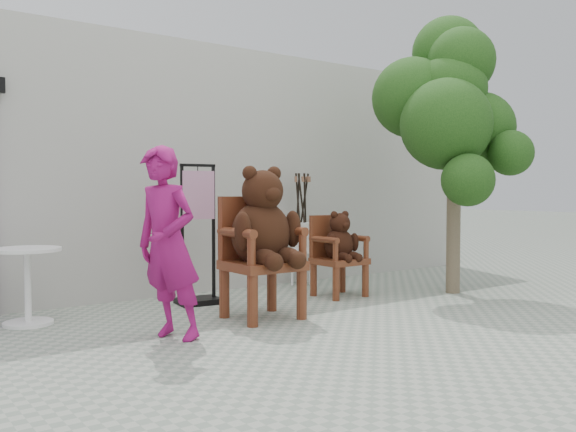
% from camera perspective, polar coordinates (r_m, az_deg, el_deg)
% --- Properties ---
extents(ground_plane, '(60.00, 60.00, 0.00)m').
position_cam_1_polar(ground_plane, '(5.44, 6.45, -10.66)').
color(ground_plane, gray).
rests_on(ground_plane, ground).
extents(back_wall, '(9.00, 1.00, 3.00)m').
position_cam_1_polar(back_wall, '(7.87, -9.01, 4.34)').
color(back_wall, '#A9A79E').
rests_on(back_wall, ground).
extents(chair_big, '(0.71, 0.77, 1.46)m').
position_cam_1_polar(chair_big, '(5.84, -2.45, -1.58)').
color(chair_big, '#4F2210').
rests_on(chair_big, ground).
extents(chair_small, '(0.54, 0.53, 0.99)m').
position_cam_1_polar(chair_small, '(7.10, 4.71, -2.81)').
color(chair_small, '#4F2210').
rests_on(chair_small, ground).
extents(person, '(0.58, 0.68, 1.58)m').
position_cam_1_polar(person, '(5.03, -11.09, -2.65)').
color(person, '#8F115B').
rests_on(person, ground).
extents(cafe_table, '(0.60, 0.60, 0.70)m').
position_cam_1_polar(cafe_table, '(6.08, -23.18, -5.25)').
color(cafe_table, white).
rests_on(cafe_table, ground).
extents(display_stand, '(0.48, 0.40, 1.51)m').
position_cam_1_polar(display_stand, '(6.66, -8.39, -3.18)').
color(display_stand, black).
rests_on(display_stand, ground).
extents(stool_bucket, '(0.32, 0.32, 1.45)m').
position_cam_1_polar(stool_bucket, '(7.89, 1.26, -1.87)').
color(stool_bucket, white).
rests_on(stool_bucket, ground).
extents(tree, '(1.71, 1.85, 3.38)m').
position_cam_1_polar(tree, '(7.68, 14.72, 10.63)').
color(tree, brown).
rests_on(tree, ground).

